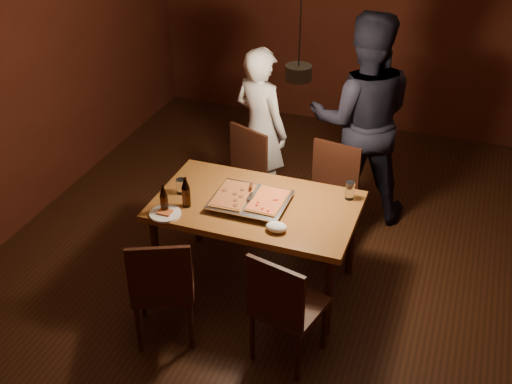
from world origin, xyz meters
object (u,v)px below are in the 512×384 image
(diner_dark, at_px, (362,119))
(dining_table, at_px, (256,212))
(chair_near_right, at_px, (283,301))
(diner_white, at_px, (261,130))
(chair_near_left, at_px, (162,281))
(pendant_lamp, at_px, (299,71))
(chair_far_right, at_px, (330,187))
(pizza_tray, at_px, (250,202))
(plate_slice, at_px, (165,213))
(chair_far_left, at_px, (241,170))
(beer_bottle_b, at_px, (186,192))
(beer_bottle_a, at_px, (164,199))

(diner_dark, bearing_deg, dining_table, 53.39)
(chair_near_right, relative_size, diner_white, 0.33)
(chair_near_left, xyz_separation_m, pendant_lamp, (0.63, 0.97, 1.22))
(chair_far_right, distance_m, chair_near_left, 1.75)
(chair_near_left, distance_m, chair_near_right, 0.84)
(diner_white, xyz_separation_m, diner_dark, (0.87, 0.14, 0.18))
(pizza_tray, height_order, plate_slice, pizza_tray)
(chair_far_right, bearing_deg, chair_near_left, 73.15)
(chair_far_left, distance_m, beer_bottle_b, 1.04)
(dining_table, height_order, diner_white, diner_white)
(chair_far_left, relative_size, chair_near_right, 1.08)
(dining_table, height_order, chair_far_left, chair_far_left)
(chair_near_right, bearing_deg, diner_white, 127.34)
(plate_slice, height_order, diner_white, diner_white)
(beer_bottle_b, bearing_deg, plate_slice, -122.09)
(dining_table, relative_size, pizza_tray, 2.73)
(beer_bottle_a, bearing_deg, diner_white, 81.46)
(dining_table, distance_m, chair_far_right, 0.86)
(chair_near_right, distance_m, plate_slice, 1.10)
(chair_far_left, xyz_separation_m, chair_far_right, (0.81, -0.02, 0.00))
(plate_slice, distance_m, pendant_lamp, 1.39)
(chair_far_left, xyz_separation_m, plate_slice, (-0.14, -1.14, 0.22))
(chair_near_left, distance_m, pizza_tray, 0.89)
(chair_far_left, distance_m, diner_white, 0.43)
(pizza_tray, xyz_separation_m, pendant_lamp, (0.28, 0.18, 0.99))
(pizza_tray, bearing_deg, chair_far_right, 63.39)
(chair_far_right, height_order, diner_white, diner_white)
(chair_far_left, height_order, beer_bottle_a, beer_bottle_a)
(chair_near_left, xyz_separation_m, beer_bottle_b, (-0.09, 0.61, 0.33))
(dining_table, relative_size, beer_bottle_a, 6.77)
(chair_near_left, bearing_deg, chair_far_right, 39.55)
(beer_bottle_b, bearing_deg, beer_bottle_a, -132.84)
(chair_far_right, xyz_separation_m, beer_bottle_b, (-0.86, -0.96, 0.33))
(plate_slice, xyz_separation_m, pendant_lamp, (0.81, 0.51, 1.00))
(chair_far_right, bearing_deg, pendant_lamp, 86.25)
(pizza_tray, distance_m, pendant_lamp, 1.04)
(pizza_tray, bearing_deg, beer_bottle_a, -149.50)
(pizza_tray, bearing_deg, chair_far_left, 117.33)
(beer_bottle_b, height_order, pendant_lamp, pendant_lamp)
(dining_table, height_order, chair_near_right, chair_near_right)
(chair_far_right, relative_size, pendant_lamp, 0.44)
(dining_table, bearing_deg, chair_far_right, 63.01)
(plate_slice, distance_m, diner_white, 1.51)
(beer_bottle_b, height_order, diner_white, diner_white)
(beer_bottle_b, xyz_separation_m, diner_white, (0.10, 1.34, -0.10))
(pendant_lamp, bearing_deg, beer_bottle_b, -153.55)
(beer_bottle_a, relative_size, beer_bottle_b, 0.92)
(beer_bottle_b, bearing_deg, dining_table, 23.56)
(pizza_tray, distance_m, beer_bottle_a, 0.63)
(plate_slice, bearing_deg, chair_near_right, -19.85)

